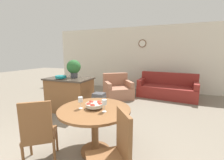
% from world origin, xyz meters
% --- Properties ---
extents(wall_back, '(8.00, 0.09, 2.70)m').
position_xyz_m(wall_back, '(0.00, 5.50, 1.35)').
color(wall_back, silver).
rests_on(wall_back, ground_plane).
extents(dining_table, '(1.11, 1.11, 0.74)m').
position_xyz_m(dining_table, '(0.24, 0.88, 0.57)').
color(dining_table, brown).
rests_on(dining_table, ground_plane).
extents(dining_chair_near_left, '(0.59, 0.59, 0.97)m').
position_xyz_m(dining_chair_near_left, '(-0.34, 0.34, 0.52)').
color(dining_chair_near_left, brown).
rests_on(dining_chair_near_left, ground_plane).
extents(dining_chair_near_right, '(0.59, 0.59, 0.97)m').
position_xyz_m(dining_chair_near_right, '(0.78, 0.30, 0.52)').
color(dining_chair_near_right, brown).
rests_on(dining_chair_near_right, ground_plane).
extents(fruit_bowl, '(0.27, 0.27, 0.11)m').
position_xyz_m(fruit_bowl, '(0.24, 0.88, 0.79)').
color(fruit_bowl, '#B7B29E').
rests_on(fruit_bowl, dining_table).
extents(wine_glass_left, '(0.07, 0.07, 0.18)m').
position_xyz_m(wine_glass_left, '(0.05, 0.79, 0.87)').
color(wine_glass_left, silver).
rests_on(wine_glass_left, dining_table).
extents(wine_glass_right, '(0.07, 0.07, 0.18)m').
position_xyz_m(wine_glass_right, '(0.44, 0.81, 0.87)').
color(wine_glass_right, silver).
rests_on(wine_glass_right, dining_table).
extents(kitchen_island, '(1.21, 0.75, 0.92)m').
position_xyz_m(kitchen_island, '(-1.24, 2.22, 0.46)').
color(kitchen_island, brown).
rests_on(kitchen_island, ground_plane).
extents(teal_bowl, '(0.28, 0.28, 0.08)m').
position_xyz_m(teal_bowl, '(-1.35, 2.04, 0.97)').
color(teal_bowl, '#147A7F').
rests_on(teal_bowl, kitchen_island).
extents(potted_plant, '(0.38, 0.38, 0.48)m').
position_xyz_m(potted_plant, '(-1.17, 2.37, 1.20)').
color(potted_plant, '#4C4C51').
rests_on(potted_plant, kitchen_island).
extents(trash_bin, '(0.29, 0.26, 0.61)m').
position_xyz_m(trash_bin, '(-0.31, 2.14, 0.30)').
color(trash_bin, '#56565B').
rests_on(trash_bin, ground_plane).
extents(couch, '(2.07, 1.08, 0.87)m').
position_xyz_m(couch, '(1.23, 4.58, 0.30)').
color(couch, maroon).
rests_on(couch, ground_plane).
extents(armchair, '(1.28, 1.29, 0.85)m').
position_xyz_m(armchair, '(-0.43, 3.91, 0.29)').
color(armchair, '#A87056').
rests_on(armchair, ground_plane).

